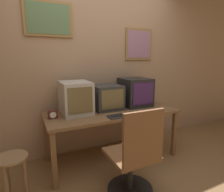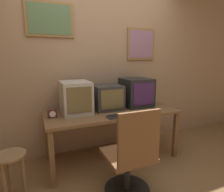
{
  "view_description": "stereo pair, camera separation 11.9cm",
  "coord_description": "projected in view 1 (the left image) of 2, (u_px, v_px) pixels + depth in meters",
  "views": [
    {
      "loc": [
        -1.08,
        -1.31,
        1.42
      ],
      "look_at": [
        0.0,
        0.93,
        0.91
      ],
      "focal_mm": 30.0,
      "sensor_mm": 36.0,
      "label": 1
    },
    {
      "loc": [
        -0.97,
        -1.36,
        1.42
      ],
      "look_at": [
        0.0,
        0.93,
        0.91
      ],
      "focal_mm": 30.0,
      "sensor_mm": 36.0,
      "label": 2
    }
  ],
  "objects": [
    {
      "name": "monitor_center",
      "position": [
        106.0,
        97.0,
        2.67
      ],
      "size": [
        0.39,
        0.42,
        0.34
      ],
      "color": "#333333",
      "rests_on": "desk"
    },
    {
      "name": "mouse_near_keyboard",
      "position": [
        141.0,
        112.0,
        2.44
      ],
      "size": [
        0.07,
        0.11,
        0.04
      ],
      "color": "silver",
      "rests_on": "desk"
    },
    {
      "name": "wall_back",
      "position": [
        99.0,
        66.0,
        2.87
      ],
      "size": [
        8.0,
        0.08,
        2.6
      ],
      "color": "tan",
      "rests_on": "ground_plane"
    },
    {
      "name": "keyboard_main",
      "position": [
        123.0,
        115.0,
        2.34
      ],
      "size": [
        0.39,
        0.14,
        0.03
      ],
      "color": "#333338",
      "rests_on": "desk"
    },
    {
      "name": "desk_clock",
      "position": [
        53.0,
        114.0,
        2.25
      ],
      "size": [
        0.11,
        0.07,
        0.1
      ],
      "color": "#4C231E",
      "rests_on": "desk"
    },
    {
      "name": "desk",
      "position": [
        112.0,
        116.0,
        2.6
      ],
      "size": [
        1.8,
        0.75,
        0.71
      ],
      "color": "brown",
      "rests_on": "ground_plane"
    },
    {
      "name": "office_chair",
      "position": [
        134.0,
        160.0,
        1.91
      ],
      "size": [
        0.5,
        0.5,
        0.96
      ],
      "color": "black",
      "rests_on": "ground_plane"
    },
    {
      "name": "monitor_right",
      "position": [
        135.0,
        92.0,
        2.85
      ],
      "size": [
        0.41,
        0.44,
        0.42
      ],
      "color": "black",
      "rests_on": "desk"
    },
    {
      "name": "monitor_left",
      "position": [
        76.0,
        98.0,
        2.44
      ],
      "size": [
        0.37,
        0.47,
        0.42
      ],
      "color": "#B7B2A8",
      "rests_on": "desk"
    },
    {
      "name": "side_stool",
      "position": [
        12.0,
        169.0,
        1.82
      ],
      "size": [
        0.31,
        0.31,
        0.49
      ],
      "color": "#8E6B47",
      "rests_on": "ground_plane"
    }
  ]
}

